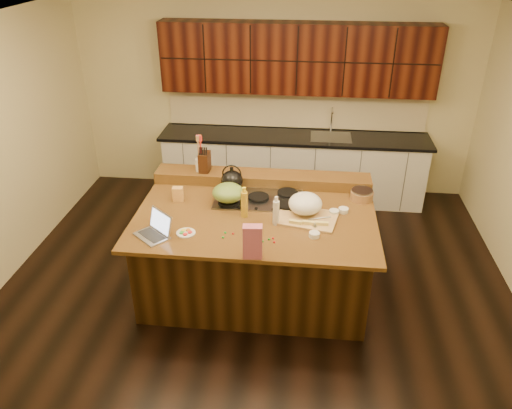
# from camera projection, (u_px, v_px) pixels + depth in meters

# --- Properties ---
(room) EXTENTS (5.52, 5.02, 2.72)m
(room) POSITION_uv_depth(u_px,v_px,m) (255.00, 175.00, 4.79)
(room) COLOR black
(room) RESTS_ON ground
(island) EXTENTS (2.40, 1.60, 0.92)m
(island) POSITION_uv_depth(u_px,v_px,m) (255.00, 252.00, 5.22)
(island) COLOR black
(island) RESTS_ON ground
(back_ledge) EXTENTS (2.40, 0.30, 0.12)m
(back_ledge) POSITION_uv_depth(u_px,v_px,m) (262.00, 178.00, 5.58)
(back_ledge) COLOR black
(back_ledge) RESTS_ON island
(cooktop) EXTENTS (0.92, 0.52, 0.05)m
(cooktop) POSITION_uv_depth(u_px,v_px,m) (259.00, 198.00, 5.25)
(cooktop) COLOR gray
(cooktop) RESTS_ON island
(back_counter) EXTENTS (3.70, 0.66, 2.40)m
(back_counter) POSITION_uv_depth(u_px,v_px,m) (295.00, 131.00, 6.88)
(back_counter) COLOR silver
(back_counter) RESTS_ON ground
(kettle) EXTENTS (0.26, 0.26, 0.21)m
(kettle) POSITION_uv_depth(u_px,v_px,m) (232.00, 180.00, 5.33)
(kettle) COLOR black
(kettle) RESTS_ON cooktop
(green_bowl) EXTENTS (0.43, 0.43, 0.18)m
(green_bowl) POSITION_uv_depth(u_px,v_px,m) (228.00, 193.00, 5.11)
(green_bowl) COLOR olive
(green_bowl) RESTS_ON cooktop
(laptop) EXTENTS (0.40, 0.40, 0.22)m
(laptop) POSITION_uv_depth(u_px,v_px,m) (156.00, 229.00, 4.63)
(laptop) COLOR #B7B7BC
(laptop) RESTS_ON island
(oil_bottle) EXTENTS (0.09, 0.09, 0.27)m
(oil_bottle) POSITION_uv_depth(u_px,v_px,m) (244.00, 204.00, 4.89)
(oil_bottle) COLOR gold
(oil_bottle) RESTS_ON island
(vinegar_bottle) EXTENTS (0.08, 0.08, 0.25)m
(vinegar_bottle) POSITION_uv_depth(u_px,v_px,m) (276.00, 213.00, 4.76)
(vinegar_bottle) COLOR silver
(vinegar_bottle) RESTS_ON island
(wooden_tray) EXTENTS (0.65, 0.53, 0.23)m
(wooden_tray) POSITION_uv_depth(u_px,v_px,m) (306.00, 207.00, 4.91)
(wooden_tray) COLOR tan
(wooden_tray) RESTS_ON island
(ramekin_a) EXTENTS (0.10, 0.10, 0.04)m
(ramekin_a) POSITION_uv_depth(u_px,v_px,m) (314.00, 235.00, 4.61)
(ramekin_a) COLOR white
(ramekin_a) RESTS_ON island
(ramekin_b) EXTENTS (0.13, 0.13, 0.04)m
(ramekin_b) POSITION_uv_depth(u_px,v_px,m) (334.00, 212.00, 4.98)
(ramekin_b) COLOR white
(ramekin_b) RESTS_ON island
(ramekin_c) EXTENTS (0.10, 0.10, 0.04)m
(ramekin_c) POSITION_uv_depth(u_px,v_px,m) (343.00, 210.00, 5.02)
(ramekin_c) COLOR white
(ramekin_c) RESTS_ON island
(strainer_bowl) EXTENTS (0.31, 0.31, 0.09)m
(strainer_bowl) POSITION_uv_depth(u_px,v_px,m) (362.00, 195.00, 5.25)
(strainer_bowl) COLOR #996B3F
(strainer_bowl) RESTS_ON island
(kitchen_timer) EXTENTS (0.11, 0.11, 0.07)m
(kitchen_timer) POSITION_uv_depth(u_px,v_px,m) (315.00, 225.00, 4.73)
(kitchen_timer) COLOR silver
(kitchen_timer) RESTS_ON island
(pink_bag) EXTENTS (0.17, 0.10, 0.31)m
(pink_bag) POSITION_uv_depth(u_px,v_px,m) (253.00, 242.00, 4.27)
(pink_bag) COLOR #C55C7C
(pink_bag) RESTS_ON island
(candy_plate) EXTENTS (0.24, 0.24, 0.01)m
(candy_plate) POSITION_uv_depth(u_px,v_px,m) (186.00, 233.00, 4.67)
(candy_plate) COLOR white
(candy_plate) RESTS_ON island
(package_box) EXTENTS (0.12, 0.09, 0.15)m
(package_box) POSITION_uv_depth(u_px,v_px,m) (178.00, 194.00, 5.21)
(package_box) COLOR #E7A751
(package_box) RESTS_ON island
(utensil_crock) EXTENTS (0.13, 0.13, 0.14)m
(utensil_crock) POSITION_uv_depth(u_px,v_px,m) (201.00, 165.00, 5.58)
(utensil_crock) COLOR white
(utensil_crock) RESTS_ON back_ledge
(knife_block) EXTENTS (0.11, 0.18, 0.22)m
(knife_block) POSITION_uv_depth(u_px,v_px,m) (205.00, 162.00, 5.56)
(knife_block) COLOR black
(knife_block) RESTS_ON back_ledge
(gumdrop_0) EXTENTS (0.02, 0.02, 0.02)m
(gumdrop_0) POSITION_uv_depth(u_px,v_px,m) (233.00, 234.00, 4.66)
(gumdrop_0) COLOR red
(gumdrop_0) RESTS_ON island
(gumdrop_1) EXTENTS (0.02, 0.02, 0.02)m
(gumdrop_1) POSITION_uv_depth(u_px,v_px,m) (223.00, 237.00, 4.60)
(gumdrop_1) COLOR #198C26
(gumdrop_1) RESTS_ON island
(gumdrop_2) EXTENTS (0.02, 0.02, 0.02)m
(gumdrop_2) POSITION_uv_depth(u_px,v_px,m) (261.00, 237.00, 4.60)
(gumdrop_2) COLOR red
(gumdrop_2) RESTS_ON island
(gumdrop_3) EXTENTS (0.02, 0.02, 0.02)m
(gumdrop_3) POSITION_uv_depth(u_px,v_px,m) (251.00, 247.00, 4.46)
(gumdrop_3) COLOR #198C26
(gumdrop_3) RESTS_ON island
(gumdrop_4) EXTENTS (0.02, 0.02, 0.02)m
(gumdrop_4) POSITION_uv_depth(u_px,v_px,m) (273.00, 238.00, 4.59)
(gumdrop_4) COLOR red
(gumdrop_4) RESTS_ON island
(gumdrop_5) EXTENTS (0.02, 0.02, 0.02)m
(gumdrop_5) POSITION_uv_depth(u_px,v_px,m) (263.00, 241.00, 4.54)
(gumdrop_5) COLOR #198C26
(gumdrop_5) RESTS_ON island
(gumdrop_6) EXTENTS (0.02, 0.02, 0.02)m
(gumdrop_6) POSITION_uv_depth(u_px,v_px,m) (261.00, 235.00, 4.63)
(gumdrop_6) COLOR red
(gumdrop_6) RESTS_ON island
(gumdrop_7) EXTENTS (0.02, 0.02, 0.02)m
(gumdrop_7) POSITION_uv_depth(u_px,v_px,m) (225.00, 233.00, 4.67)
(gumdrop_7) COLOR #198C26
(gumdrop_7) RESTS_ON island
(gumdrop_8) EXTENTS (0.02, 0.02, 0.02)m
(gumdrop_8) POSITION_uv_depth(u_px,v_px,m) (274.00, 242.00, 4.53)
(gumdrop_8) COLOR red
(gumdrop_8) RESTS_ON island
(gumdrop_9) EXTENTS (0.02, 0.02, 0.02)m
(gumdrop_9) POSITION_uv_depth(u_px,v_px,m) (252.00, 236.00, 4.62)
(gumdrop_9) COLOR #198C26
(gumdrop_9) RESTS_ON island
(gumdrop_10) EXTENTS (0.02, 0.02, 0.02)m
(gumdrop_10) POSITION_uv_depth(u_px,v_px,m) (246.00, 244.00, 4.50)
(gumdrop_10) COLOR red
(gumdrop_10) RESTS_ON island
(gumdrop_11) EXTENTS (0.02, 0.02, 0.02)m
(gumdrop_11) POSITION_uv_depth(u_px,v_px,m) (269.00, 239.00, 4.57)
(gumdrop_11) COLOR #198C26
(gumdrop_11) RESTS_ON island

